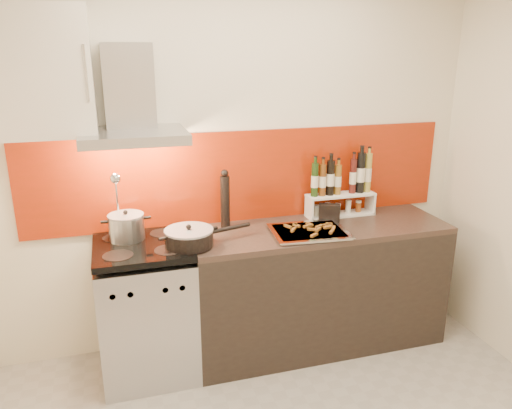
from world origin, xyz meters
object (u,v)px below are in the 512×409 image
object	(u,v)px
stock_pot	(127,227)
pepper_mill	(225,200)
saute_pan	(190,237)
range_stove	(147,311)
counter	(317,285)
baking_tray	(309,231)

from	to	relation	value
stock_pot	pepper_mill	distance (m)	0.67
saute_pan	stock_pot	bearing A→B (deg)	149.76
range_stove	stock_pot	world-z (taller)	stock_pot
pepper_mill	range_stove	bearing A→B (deg)	-162.68
stock_pot	pepper_mill	world-z (taller)	pepper_mill
saute_pan	counter	bearing A→B (deg)	6.88
counter	saute_pan	size ratio (longest dim) A/B	3.14
counter	range_stove	bearing A→B (deg)	-179.77
pepper_mill	baking_tray	size ratio (longest dim) A/B	0.77
saute_pan	pepper_mill	xyz separation A→B (m)	(0.29, 0.29, 0.13)
pepper_mill	baking_tray	xyz separation A→B (m)	(0.51, -0.28, -0.18)
range_stove	counter	bearing A→B (deg)	0.23
saute_pan	baking_tray	size ratio (longest dim) A/B	1.09
stock_pot	saute_pan	bearing A→B (deg)	-30.24
stock_pot	saute_pan	world-z (taller)	stock_pot
baking_tray	counter	bearing A→B (deg)	42.25
range_stove	pepper_mill	world-z (taller)	pepper_mill
pepper_mill	saute_pan	bearing A→B (deg)	-135.51
baking_tray	stock_pot	bearing A→B (deg)	169.69
range_stove	stock_pot	bearing A→B (deg)	127.07
pepper_mill	stock_pot	bearing A→B (deg)	-173.96
stock_pot	saute_pan	size ratio (longest dim) A/B	0.40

